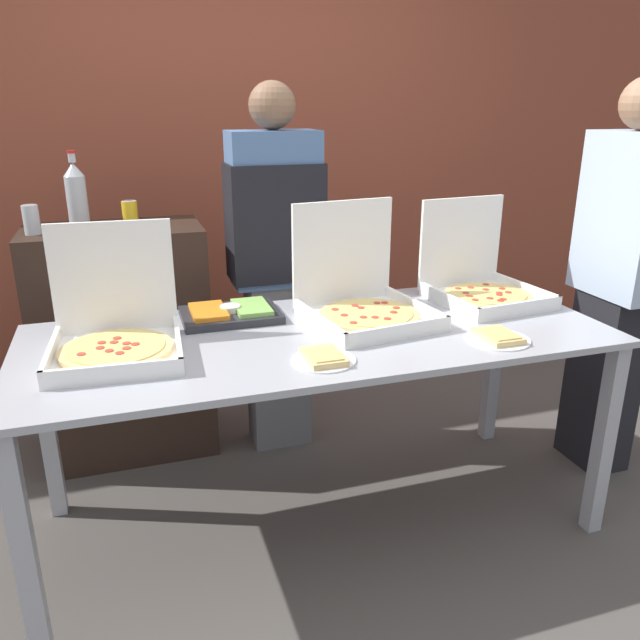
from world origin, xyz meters
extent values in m
plane|color=#514C47|center=(0.00, 0.00, 0.00)|extent=(16.00, 16.00, 0.00)
cube|color=brown|center=(0.00, 1.70, 1.40)|extent=(10.00, 0.06, 2.80)
cube|color=#A8AAB2|center=(0.00, 0.00, 0.81)|extent=(2.15, 0.87, 0.02)
cube|color=#A8AAB2|center=(-1.02, -0.38, 0.40)|extent=(0.06, 0.06, 0.80)
cube|color=#A8AAB2|center=(1.02, -0.38, 0.40)|extent=(0.06, 0.06, 0.80)
cube|color=#A8AAB2|center=(-1.02, 0.38, 0.40)|extent=(0.06, 0.06, 0.80)
cube|color=#A8AAB2|center=(1.02, 0.38, 0.40)|extent=(0.06, 0.06, 0.80)
cube|color=white|center=(-0.72, -0.02, 0.83)|extent=(0.44, 0.44, 0.02)
cube|color=white|center=(-0.73, -0.22, 0.86)|extent=(0.42, 0.04, 0.04)
cube|color=white|center=(-0.92, -0.01, 0.86)|extent=(0.04, 0.42, 0.04)
cube|color=white|center=(-0.52, -0.03, 0.86)|extent=(0.04, 0.42, 0.04)
cube|color=white|center=(-0.71, 0.20, 1.04)|extent=(0.42, 0.04, 0.40)
cylinder|color=#E5C17A|center=(-0.72, -0.02, 0.85)|extent=(0.37, 0.37, 0.02)
cylinder|color=#EFCC70|center=(-0.72, -0.02, 0.86)|extent=(0.32, 0.32, 0.00)
cylinder|color=#C13D2D|center=(-0.66, -0.02, 0.87)|extent=(0.03, 0.03, 0.00)
cylinder|color=#C13D2D|center=(-0.68, -0.01, 0.87)|extent=(0.03, 0.03, 0.00)
cylinder|color=#C13D2D|center=(-0.71, 0.05, 0.87)|extent=(0.03, 0.03, 0.00)
cylinder|color=#C13D2D|center=(-0.72, 0.02, 0.87)|extent=(0.03, 0.03, 0.00)
cylinder|color=#C13D2D|center=(-0.76, 0.03, 0.87)|extent=(0.03, 0.03, 0.00)
cylinder|color=#C13D2D|center=(-0.77, -0.02, 0.87)|extent=(0.03, 0.03, 0.00)
cylinder|color=#C13D2D|center=(-0.82, -0.06, 0.87)|extent=(0.03, 0.03, 0.00)
cylinder|color=#C13D2D|center=(-0.74, -0.06, 0.87)|extent=(0.03, 0.03, 0.00)
cylinder|color=#C13D2D|center=(-0.71, -0.09, 0.87)|extent=(0.03, 0.03, 0.00)
cylinder|color=#C13D2D|center=(-0.68, -0.05, 0.87)|extent=(0.03, 0.03, 0.00)
cube|color=white|center=(0.22, 0.05, 0.83)|extent=(0.49, 0.49, 0.02)
cube|color=white|center=(0.24, -0.16, 0.86)|extent=(0.44, 0.07, 0.04)
cube|color=white|center=(0.01, 0.02, 0.86)|extent=(0.07, 0.44, 0.04)
cube|color=white|center=(0.43, 0.08, 0.86)|extent=(0.07, 0.44, 0.04)
cube|color=white|center=(0.19, 0.28, 1.05)|extent=(0.44, 0.07, 0.42)
cylinder|color=#E5C17A|center=(0.22, 0.05, 0.85)|extent=(0.39, 0.39, 0.02)
cylinder|color=#EFCC70|center=(0.22, 0.05, 0.86)|extent=(0.33, 0.33, 0.00)
cylinder|color=#C13D2D|center=(0.34, 0.07, 0.87)|extent=(0.03, 0.03, 0.00)
cylinder|color=#C13D2D|center=(0.32, 0.14, 0.87)|extent=(0.03, 0.03, 0.00)
cylinder|color=#C13D2D|center=(0.29, 0.15, 0.87)|extent=(0.03, 0.03, 0.00)
cylinder|color=#C13D2D|center=(0.21, 0.11, 0.87)|extent=(0.03, 0.03, 0.00)
cylinder|color=#C13D2D|center=(0.19, 0.14, 0.87)|extent=(0.03, 0.03, 0.00)
cylinder|color=#C13D2D|center=(0.10, 0.12, 0.87)|extent=(0.03, 0.03, 0.00)
cylinder|color=#C13D2D|center=(0.11, 0.04, 0.87)|extent=(0.03, 0.03, 0.00)
cylinder|color=#C13D2D|center=(0.11, -0.05, 0.87)|extent=(0.03, 0.03, 0.00)
cylinder|color=#C13D2D|center=(0.17, 0.00, 0.87)|extent=(0.03, 0.03, 0.00)
cylinder|color=#C13D2D|center=(0.21, -0.01, 0.87)|extent=(0.03, 0.03, 0.00)
cylinder|color=#C13D2D|center=(0.25, -0.04, 0.87)|extent=(0.03, 0.03, 0.00)
cylinder|color=#C13D2D|center=(0.30, 0.02, 0.87)|extent=(0.03, 0.03, 0.00)
cube|color=white|center=(0.79, 0.13, 0.83)|extent=(0.46, 0.46, 0.02)
cube|color=white|center=(0.81, -0.06, 0.86)|extent=(0.42, 0.06, 0.04)
cube|color=white|center=(0.59, 0.11, 0.86)|extent=(0.06, 0.42, 0.04)
cube|color=white|center=(0.99, 0.16, 0.86)|extent=(0.06, 0.42, 0.04)
cube|color=white|center=(0.77, 0.35, 1.04)|extent=(0.42, 0.06, 0.40)
cylinder|color=#E5C17A|center=(0.79, 0.13, 0.85)|extent=(0.37, 0.37, 0.02)
cylinder|color=#EFCC70|center=(0.79, 0.13, 0.86)|extent=(0.32, 0.32, 0.00)
cylinder|color=#C13D2D|center=(0.88, 0.11, 0.87)|extent=(0.03, 0.03, 0.00)
cylinder|color=#C13D2D|center=(0.89, 0.17, 0.87)|extent=(0.03, 0.03, 0.00)
cylinder|color=#C13D2D|center=(0.85, 0.25, 0.87)|extent=(0.03, 0.03, 0.00)
cylinder|color=#C13D2D|center=(0.81, 0.18, 0.87)|extent=(0.03, 0.03, 0.00)
cylinder|color=#C13D2D|center=(0.77, 0.23, 0.87)|extent=(0.03, 0.03, 0.00)
cylinder|color=#C13D2D|center=(0.70, 0.23, 0.87)|extent=(0.03, 0.03, 0.00)
cylinder|color=#C13D2D|center=(0.70, 0.16, 0.87)|extent=(0.03, 0.03, 0.00)
cylinder|color=#C13D2D|center=(0.69, 0.12, 0.87)|extent=(0.03, 0.03, 0.00)
cylinder|color=#C13D2D|center=(0.69, 0.06, 0.87)|extent=(0.03, 0.03, 0.00)
cylinder|color=#C13D2D|center=(0.76, 0.06, 0.87)|extent=(0.03, 0.03, 0.00)
cylinder|color=#C13D2D|center=(0.78, 0.02, 0.87)|extent=(0.03, 0.03, 0.00)
cylinder|color=#C13D2D|center=(0.80, 0.03, 0.87)|extent=(0.03, 0.03, 0.00)
cylinder|color=#C13D2D|center=(0.82, 0.09, 0.87)|extent=(0.03, 0.03, 0.00)
cylinder|color=#C13D2D|center=(0.84, 0.12, 0.87)|extent=(0.03, 0.03, 0.00)
cylinder|color=white|center=(0.58, -0.27, 0.83)|extent=(0.23, 0.23, 0.01)
cube|color=#E5C17A|center=(0.58, -0.27, 0.84)|extent=(0.12, 0.17, 0.02)
cube|color=#EFCC70|center=(0.58, -0.28, 0.85)|extent=(0.09, 0.12, 0.01)
cylinder|color=white|center=(-0.07, -0.26, 0.83)|extent=(0.22, 0.22, 0.01)
cube|color=#E5C17A|center=(-0.07, -0.26, 0.84)|extent=(0.12, 0.17, 0.02)
cube|color=#EFCC70|center=(-0.07, -0.27, 0.85)|extent=(0.09, 0.12, 0.01)
cube|color=#28282D|center=(-0.29, 0.26, 0.84)|extent=(0.38, 0.27, 0.03)
cube|color=orange|center=(-0.37, 0.26, 0.86)|extent=(0.13, 0.21, 0.02)
cube|color=#8CC65B|center=(-0.20, 0.26, 0.86)|extent=(0.13, 0.21, 0.02)
cylinder|color=white|center=(-0.29, 0.26, 0.86)|extent=(0.08, 0.08, 0.02)
cube|color=black|center=(-0.70, 0.85, 0.55)|extent=(0.78, 0.46, 1.10)
cylinder|color=#B7BCC1|center=(-0.83, 0.88, 1.21)|extent=(0.09, 0.09, 0.23)
cone|color=#B7BCC1|center=(-0.83, 0.88, 1.36)|extent=(0.09, 0.09, 0.06)
cylinder|color=#B7BCC1|center=(-0.83, 0.88, 1.40)|extent=(0.03, 0.03, 0.04)
cylinder|color=red|center=(-0.83, 0.88, 1.43)|extent=(0.04, 0.04, 0.01)
cylinder|color=silver|center=(-1.02, 0.79, 1.16)|extent=(0.07, 0.07, 0.12)
cylinder|color=silver|center=(-1.02, 0.79, 1.23)|extent=(0.06, 0.06, 0.00)
cylinder|color=gold|center=(-0.62, 0.78, 1.16)|extent=(0.07, 0.07, 0.12)
cylinder|color=silver|center=(-0.62, 0.78, 1.23)|extent=(0.06, 0.06, 0.00)
cube|color=slate|center=(0.01, 0.70, 0.41)|extent=(0.28, 0.20, 0.82)
cube|color=#4C6B99|center=(0.01, 0.70, 1.17)|extent=(0.40, 0.22, 0.69)
cube|color=black|center=(0.01, 0.70, 1.11)|extent=(0.42, 0.24, 0.52)
sphere|color=brown|center=(0.01, 0.70, 1.62)|extent=(0.20, 0.20, 0.20)
cube|color=black|center=(1.39, 0.04, 0.42)|extent=(0.20, 0.28, 0.83)
cube|color=silver|center=(1.39, 0.04, 1.17)|extent=(0.22, 0.40, 0.69)
camera|label=1|loc=(-0.66, -2.05, 1.63)|focal=35.00mm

